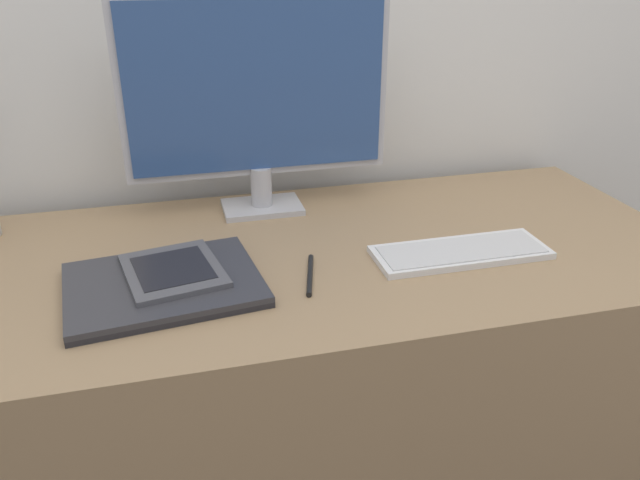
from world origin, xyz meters
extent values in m
cube|color=#997A56|center=(0.00, 0.19, 0.37)|extent=(1.40, 0.63, 0.74)
cube|color=#B7B7BC|center=(-0.06, 0.40, 0.75)|extent=(0.16, 0.11, 0.01)
cylinder|color=#B7B7BC|center=(-0.06, 0.40, 0.79)|extent=(0.04, 0.04, 0.08)
cube|color=#B7B7BC|center=(-0.06, 0.41, 1.00)|extent=(0.53, 0.01, 0.35)
cube|color=#2D4C84|center=(-0.06, 0.40, 1.00)|extent=(0.50, 0.01, 0.33)
cube|color=silver|center=(0.25, 0.10, 0.75)|extent=(0.32, 0.11, 0.01)
cube|color=silver|center=(0.25, 0.10, 0.76)|extent=(0.29, 0.09, 0.00)
cube|color=#232328|center=(-0.28, 0.11, 0.75)|extent=(0.33, 0.27, 0.01)
cube|color=#333338|center=(-0.28, 0.11, 0.76)|extent=(0.33, 0.27, 0.01)
cube|color=#4C4C51|center=(-0.26, 0.13, 0.77)|extent=(0.18, 0.20, 0.01)
cube|color=black|center=(-0.26, 0.13, 0.77)|extent=(0.14, 0.15, 0.00)
cylinder|color=black|center=(-0.04, 0.09, 0.75)|extent=(0.04, 0.13, 0.01)
camera|label=1|loc=(-0.25, -0.81, 1.25)|focal=35.00mm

